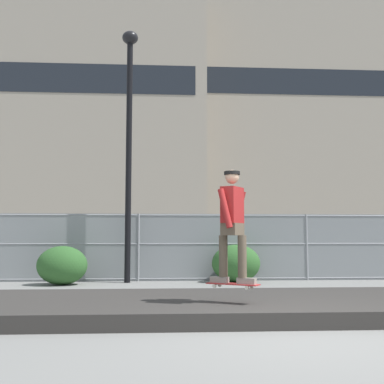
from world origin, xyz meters
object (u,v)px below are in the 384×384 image
(street_lamp, at_px, (129,124))
(shrub_center, at_px, (236,263))
(skateboard, at_px, (233,284))
(parked_car_near, at_px, (47,248))
(shrub_left, at_px, (62,265))
(parked_car_mid, at_px, (254,248))
(skater, at_px, (232,219))

(street_lamp, xyz_separation_m, shrub_center, (2.90, -0.08, -3.78))
(skateboard, bearing_deg, parked_car_near, 117.59)
(shrub_left, xyz_separation_m, shrub_center, (4.50, 0.44, 0.01))
(street_lamp, bearing_deg, shrub_left, -162.07)
(parked_car_mid, bearing_deg, skater, -102.85)
(skateboard, height_order, parked_car_mid, parked_car_mid)
(parked_car_near, relative_size, shrub_center, 3.39)
(skateboard, xyz_separation_m, parked_car_near, (-4.82, 9.21, 0.33))
(skater, distance_m, parked_car_mid, 9.63)
(skater, relative_size, shrub_center, 1.30)
(skateboard, relative_size, parked_car_mid, 0.17)
(skateboard, bearing_deg, shrub_left, 123.31)
(parked_car_mid, relative_size, shrub_left, 3.52)
(skater, height_order, parked_car_near, skater)
(street_lamp, xyz_separation_m, shrub_left, (-1.61, -0.52, -3.79))
(skateboard, distance_m, parked_car_mid, 9.62)
(skateboard, xyz_separation_m, skater, (-0.00, 0.00, 0.97))
(parked_car_near, xyz_separation_m, parked_car_mid, (6.95, 0.16, 0.00))
(skater, distance_m, shrub_left, 6.54)
(street_lamp, height_order, shrub_left, street_lamp)
(skater, distance_m, shrub_center, 6.00)
(street_lamp, distance_m, parked_car_near, 5.56)
(skater, height_order, street_lamp, street_lamp)
(skateboard, height_order, skater, skater)
(skater, distance_m, parked_car_near, 10.42)
(parked_car_mid, relative_size, shrub_center, 3.44)
(street_lamp, bearing_deg, parked_car_mid, 40.22)
(skater, height_order, shrub_center, skater)
(skater, bearing_deg, shrub_center, 80.72)
(street_lamp, bearing_deg, shrub_center, -1.63)
(street_lamp, height_order, parked_car_near, street_lamp)
(parked_car_mid, distance_m, shrub_center, 3.74)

